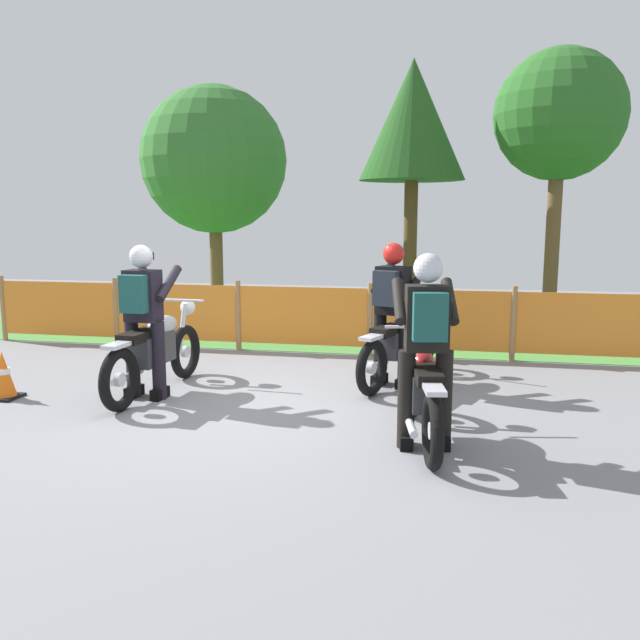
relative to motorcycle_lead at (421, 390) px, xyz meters
The scene contains 13 objects.
ground 2.03m from the motorcycle_lead, 161.12° to the left, with size 24.00×24.00×0.02m, color gray.
grass_verge 7.03m from the motorcycle_lead, 105.46° to the left, with size 24.00×6.57×0.01m, color #4C8C3D.
barrier_fence 3.95m from the motorcycle_lead, 118.29° to the left, with size 9.97×0.08×1.05m.
tree_leftmost 9.54m from the motorcycle_lead, 121.44° to the left, with size 3.09×3.09×4.71m.
tree_near_left 8.77m from the motorcycle_lead, 94.31° to the left, with size 2.17×2.17×5.12m.
tree_near_right 8.90m from the motorcycle_lead, 74.48° to the left, with size 2.50×2.50×5.16m.
motorcycle_lead is the anchor object (origin of this frame).
motorcycle_trailing 3.18m from the motorcycle_lead, 161.67° to the left, with size 0.62×2.12×1.00m.
motorcycle_third 2.04m from the motorcycle_lead, 99.76° to the left, with size 0.92×1.93×0.96m.
rider_lead 0.54m from the motorcycle_lead, 79.70° to the right, with size 0.61×0.73×1.69m.
rider_trailing 3.17m from the motorcycle_lead, 165.75° to the left, with size 0.58×0.70×1.69m.
rider_third 1.92m from the motorcycle_lead, 103.24° to the left, with size 0.68×0.77×1.69m.
traffic_cone 4.60m from the motorcycle_lead, behind, with size 0.32×0.32×0.53m.
Camera 1 is at (2.08, -6.37, 2.00)m, focal length 36.70 mm.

